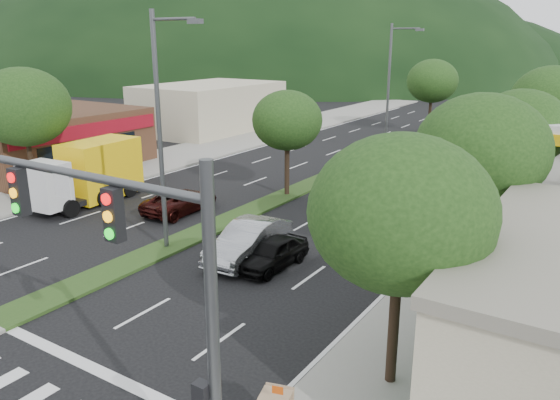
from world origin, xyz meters
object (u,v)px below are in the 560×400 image
Objects in this scene: tree_r_d at (551,100)px; box_truck at (90,174)px; car_queue_c at (348,172)px; tree_l_a at (24,107)px; car_queue_e at (418,162)px; car_queue_a at (273,253)px; traffic_signal at (146,272)px; suv_maroon at (180,201)px; tree_med_far at (432,81)px; motorhome at (475,131)px; streetlight_near at (162,122)px; car_queue_b at (371,199)px; tree_r_a at (401,213)px; car_queue_f at (512,133)px; tree_r_c at (521,128)px; sedan_silver at (249,241)px; tree_med_near at (287,121)px; tree_r_b at (482,150)px; car_queue_d at (452,151)px; streetlight_mid at (391,82)px.

tree_r_d is 28.27m from box_truck.
tree_l_a is at bearing -142.75° from car_queue_c.
car_queue_a is at bearing -92.37° from car_queue_e.
suv_maroon is at bearing 131.29° from traffic_signal.
motorhome is at bearing -53.47° from tree_med_far.
car_queue_b is at bearing 62.95° from streetlight_near.
car_queue_b is at bearing 115.50° from tree_r_a.
car_queue_c is at bearing -118.12° from motorhome.
tree_med_far reaches higher than car_queue_f.
tree_r_c is (2.97, 21.54, 0.10)m from traffic_signal.
traffic_signal reaches higher than suv_maroon.
tree_l_a is 1.52× the size of sedan_silver.
tree_r_a is 10.51m from sedan_silver.
traffic_signal is at bearing -65.20° from tree_med_near.
tree_l_a reaches higher than suv_maroon.
tree_r_c is at bearing 90.00° from tree_r_b.
car_queue_d is (-6.65, 13.01, -4.04)m from tree_r_c.
tree_med_far is 0.69× the size of streetlight_near.
tree_l_a reaches higher than tree_med_far.
car_queue_a is 0.71× the size of car_queue_d.
streetlight_near is at bearing -134.51° from tree_r_c.
traffic_signal is at bearing -92.56° from motorhome.
traffic_signal is 1.54× the size of car_queue_f.
tree_r_c is at bearing -47.78° from streetlight_mid.
sedan_silver is at bearing -89.79° from car_queue_f.
tree_r_c is at bearing 90.00° from tree_r_a.
tree_r_d reaches higher than tree_med_far.
tree_l_a reaches higher than car_queue_f.
car_queue_e is 16.95m from car_queue_f.
car_queue_c is (-10.50, 3.01, -4.11)m from tree_r_c.
tree_r_a is 18.44m from tree_med_near.
tree_r_a is at bearing -64.02° from car_queue_b.
traffic_signal is at bearing -47.23° from streetlight_near.
motorhome is (1.30, 26.60, 1.41)m from car_queue_a.
motorhome is (18.87, 25.41, -3.16)m from tree_l_a.
tree_r_d reaches higher than motorhome.
traffic_signal is 13.03m from streetlight_near.
traffic_signal is 1.56× the size of suv_maroon.
tree_r_d is 1.03× the size of box_truck.
box_truck is (-8.84, -21.99, -3.99)m from streetlight_mid.
car_queue_d reaches higher than car_queue_e.
tree_med_far is at bearing 92.58° from sedan_silver.
box_truck reaches higher than car_queue_a.
car_queue_b is 17.48m from motorhome.
tree_med_far is 32.20m from suv_maroon.
car_queue_d reaches higher than car_queue_f.
tree_r_d is 1.59× the size of suv_maroon.
tree_r_b is 1.54× the size of suv_maroon.
tree_med_near is (-9.03, 19.54, -0.22)m from traffic_signal.
streetlight_near is at bearing -167.00° from car_queue_a.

